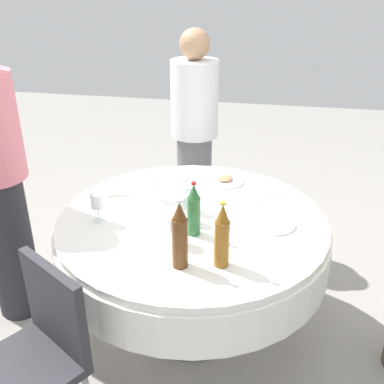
# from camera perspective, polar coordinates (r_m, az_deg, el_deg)

# --- Properties ---
(ground_plane) EXTENTS (10.00, 10.00, 0.00)m
(ground_plane) POSITION_cam_1_polar(r_m,az_deg,el_deg) (2.82, 0.00, -16.48)
(ground_plane) COLOR gray
(dining_table) EXTENTS (1.44, 1.44, 0.74)m
(dining_table) POSITION_cam_1_polar(r_m,az_deg,el_deg) (2.45, 0.00, -6.28)
(dining_table) COLOR white
(dining_table) RESTS_ON ground_plane
(bottle_amber_near) EXTENTS (0.07, 0.07, 0.31)m
(bottle_amber_near) POSITION_cam_1_polar(r_m,az_deg,el_deg) (1.95, 3.80, -5.60)
(bottle_amber_near) COLOR #8C5619
(bottle_amber_near) RESTS_ON dining_table
(bottle_green_far) EXTENTS (0.07, 0.07, 0.28)m
(bottle_green_far) POSITION_cam_1_polar(r_m,az_deg,el_deg) (2.18, 0.22, -2.32)
(bottle_green_far) COLOR #2D6B38
(bottle_green_far) RESTS_ON dining_table
(bottle_brown_rear) EXTENTS (0.07, 0.07, 0.33)m
(bottle_brown_rear) POSITION_cam_1_polar(r_m,az_deg,el_deg) (1.94, -1.54, -5.55)
(bottle_brown_rear) COLOR #593314
(bottle_brown_rear) RESTS_ON dining_table
(wine_glass_front) EXTENTS (0.07, 0.07, 0.15)m
(wine_glass_front) POSITION_cam_1_polar(r_m,az_deg,el_deg) (2.30, -0.87, -1.33)
(wine_glass_front) COLOR white
(wine_glass_front) RESTS_ON dining_table
(wine_glass_left) EXTENTS (0.07, 0.07, 0.16)m
(wine_glass_left) POSITION_cam_1_polar(r_m,az_deg,el_deg) (2.35, -11.79, -1.24)
(wine_glass_left) COLOR white
(wine_glass_left) RESTS_ON dining_table
(wine_glass_south) EXTENTS (0.07, 0.07, 0.15)m
(wine_glass_south) POSITION_cam_1_polar(r_m,az_deg,el_deg) (2.40, -0.42, -0.08)
(wine_glass_south) COLOR white
(wine_glass_south) RESTS_ON dining_table
(wine_glass_north) EXTENTS (0.07, 0.07, 0.14)m
(wine_glass_north) POSITION_cam_1_polar(r_m,az_deg,el_deg) (2.12, -2.23, -4.14)
(wine_glass_north) COLOR white
(wine_glass_north) RESTS_ON dining_table
(wine_glass_mid) EXTENTS (0.06, 0.06, 0.14)m
(wine_glass_mid) POSITION_cam_1_polar(r_m,az_deg,el_deg) (2.52, -4.35, 0.90)
(wine_glass_mid) COLOR white
(wine_glass_mid) RESTS_ON dining_table
(plate_mid) EXTENTS (0.24, 0.24, 0.02)m
(plate_mid) POSITION_cam_1_polar(r_m,az_deg,el_deg) (2.35, 10.06, -3.85)
(plate_mid) COLOR white
(plate_mid) RESTS_ON dining_table
(plate_right) EXTENTS (0.23, 0.23, 0.02)m
(plate_right) POSITION_cam_1_polar(r_m,az_deg,el_deg) (2.83, -2.70, 1.96)
(plate_right) COLOR white
(plate_right) RESTS_ON dining_table
(plate_west) EXTENTS (0.22, 0.22, 0.04)m
(plate_west) POSITION_cam_1_polar(r_m,az_deg,el_deg) (2.77, 4.20, 1.46)
(plate_west) COLOR white
(plate_west) RESTS_ON dining_table
(knife_far) EXTENTS (0.11, 0.16, 0.00)m
(knife_far) POSITION_cam_1_polar(r_m,az_deg,el_deg) (2.61, 9.93, -0.80)
(knife_far) COLOR silver
(knife_far) RESTS_ON dining_table
(fork_rear) EXTENTS (0.17, 0.08, 0.00)m
(fork_rear) POSITION_cam_1_polar(r_m,az_deg,el_deg) (2.37, 3.81, -3.43)
(fork_rear) COLOR silver
(fork_rear) RESTS_ON dining_table
(folded_napkin) EXTENTS (0.16, 0.16, 0.02)m
(folded_napkin) POSITION_cam_1_polar(r_m,az_deg,el_deg) (2.68, -9.52, 0.23)
(folded_napkin) COLOR white
(folded_napkin) RESTS_ON dining_table
(person_near) EXTENTS (0.34, 0.34, 1.56)m
(person_near) POSITION_cam_1_polar(r_m,az_deg,el_deg) (3.36, 0.31, 7.26)
(person_near) COLOR slate
(person_near) RESTS_ON ground_plane
(chair_south) EXTENTS (0.55, 0.55, 0.87)m
(chair_south) POSITION_cam_1_polar(r_m,az_deg,el_deg) (2.06, -18.76, -18.05)
(chair_south) COLOR #2D2D33
(chair_south) RESTS_ON ground_plane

